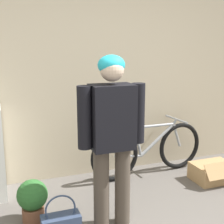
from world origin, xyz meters
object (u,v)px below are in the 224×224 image
object	(u,v)px
person	(112,129)
potted_plant	(33,199)
handbag	(61,224)
cardboard_box	(213,172)
bicycle	(149,149)

from	to	relation	value
person	potted_plant	distance (m)	1.03
handbag	cardboard_box	distance (m)	2.04
person	potted_plant	bearing A→B (deg)	155.21
person	potted_plant	size ratio (longest dim) A/B	3.79
cardboard_box	handbag	bearing A→B (deg)	-166.24
bicycle	cardboard_box	xyz separation A→B (m)	(0.66, -0.44, -0.23)
person	cardboard_box	xyz separation A→B (m)	(1.50, 0.48, -0.82)
bicycle	person	bearing A→B (deg)	-137.01
bicycle	potted_plant	size ratio (longest dim) A/B	3.85
person	potted_plant	world-z (taller)	person
bicycle	handbag	world-z (taller)	bicycle
person	bicycle	bearing A→B (deg)	47.91
person	bicycle	distance (m)	1.37
cardboard_box	bicycle	bearing A→B (deg)	146.51
potted_plant	cardboard_box	bearing A→B (deg)	4.19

